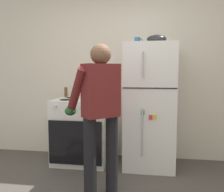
% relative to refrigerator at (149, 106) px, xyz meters
% --- Properties ---
extents(kitchen_wall_back, '(6.00, 0.10, 2.70)m').
position_rel_refrigerator_xyz_m(kitchen_wall_back, '(-0.46, 0.38, 0.51)').
color(kitchen_wall_back, silver).
rests_on(kitchen_wall_back, ground).
extents(refrigerator, '(0.68, 0.72, 1.69)m').
position_rel_refrigerator_xyz_m(refrigerator, '(0.00, 0.00, 0.00)').
color(refrigerator, white).
rests_on(refrigerator, ground).
extents(stove_range, '(0.76, 0.67, 0.93)m').
position_rel_refrigerator_xyz_m(stove_range, '(-0.97, -0.01, -0.39)').
color(stove_range, white).
rests_on(stove_range, ground).
extents(person_cook, '(0.63, 0.66, 1.60)m').
position_rel_refrigerator_xyz_m(person_cook, '(-0.51, -0.94, 0.11)').
color(person_cook, black).
rests_on(person_cook, ground).
extents(red_pot, '(0.37, 0.27, 0.14)m').
position_rel_refrigerator_xyz_m(red_pot, '(-0.81, -0.05, 0.15)').
color(red_pot, orange).
rests_on(red_pot, stove_range).
extents(coffee_mug, '(0.11, 0.08, 0.10)m').
position_rel_refrigerator_xyz_m(coffee_mug, '(-0.18, 0.05, 0.89)').
color(coffee_mug, '#2D6093').
rests_on(coffee_mug, refrigerator).
extents(pepper_mill, '(0.05, 0.05, 0.15)m').
position_rel_refrigerator_xyz_m(pepper_mill, '(-1.27, 0.20, 0.16)').
color(pepper_mill, brown).
rests_on(pepper_mill, stove_range).
extents(mixing_bowl, '(0.26, 0.26, 0.12)m').
position_rel_refrigerator_xyz_m(mixing_bowl, '(0.08, 0.00, 0.90)').
color(mixing_bowl, black).
rests_on(mixing_bowl, refrigerator).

